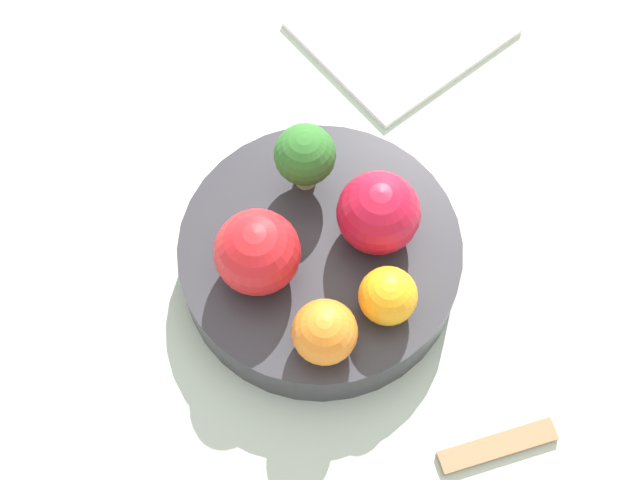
% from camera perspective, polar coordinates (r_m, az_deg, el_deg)
% --- Properties ---
extents(ground_plane, '(6.00, 6.00, 0.00)m').
position_cam_1_polar(ground_plane, '(0.69, 0.00, -2.56)').
color(ground_plane, gray).
extents(table_surface, '(1.20, 1.20, 0.02)m').
position_cam_1_polar(table_surface, '(0.68, 0.00, -2.23)').
color(table_surface, '#B2C6B2').
rests_on(table_surface, ground_plane).
extents(bowl, '(0.20, 0.20, 0.04)m').
position_cam_1_polar(bowl, '(0.65, 0.00, -1.16)').
color(bowl, '#2D2D33').
rests_on(bowl, table_surface).
extents(broccoli, '(0.04, 0.04, 0.06)m').
position_cam_1_polar(broccoli, '(0.63, -0.97, 5.41)').
color(broccoli, '#99C17A').
rests_on(broccoli, bowl).
extents(apple_red, '(0.06, 0.06, 0.06)m').
position_cam_1_polar(apple_red, '(0.60, -4.07, -0.70)').
color(apple_red, red).
rests_on(apple_red, bowl).
extents(apple_green, '(0.06, 0.06, 0.06)m').
position_cam_1_polar(apple_green, '(0.61, 3.76, 1.74)').
color(apple_green, '#B7142D').
rests_on(apple_green, bowl).
extents(orange_front, '(0.04, 0.04, 0.04)m').
position_cam_1_polar(orange_front, '(0.60, 4.37, -3.59)').
color(orange_front, orange).
rests_on(orange_front, bowl).
extents(orange_back, '(0.04, 0.04, 0.04)m').
position_cam_1_polar(orange_back, '(0.58, 0.30, -5.91)').
color(orange_back, orange).
rests_on(orange_back, bowl).
extents(napkin, '(0.17, 0.19, 0.01)m').
position_cam_1_polar(napkin, '(0.79, 5.23, 13.40)').
color(napkin, white).
rests_on(napkin, table_surface).
extents(spoon, '(0.03, 0.09, 0.01)m').
position_cam_1_polar(spoon, '(0.64, 11.29, -12.81)').
color(spoon, olive).
rests_on(spoon, table_surface).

